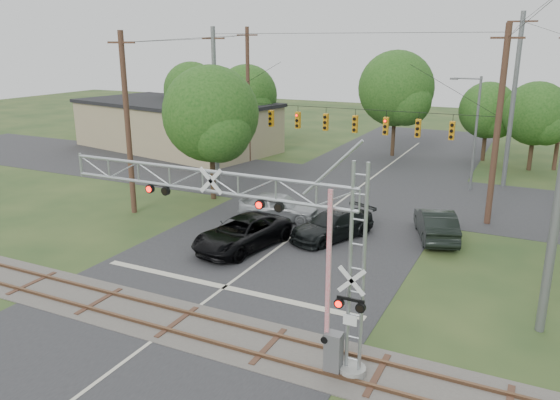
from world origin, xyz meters
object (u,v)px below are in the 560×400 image
at_px(traffic_signal_span, 353,120).
at_px(pickup_black, 242,233).
at_px(sedan_silver, 279,206).
at_px(streetlight, 474,128).
at_px(commercial_building, 176,125).
at_px(car_dark, 332,225).
at_px(crossing_gantry, 259,231).

bearing_deg(traffic_signal_span, pickup_black, -104.50).
height_order(sedan_silver, streetlight, streetlight).
relative_size(pickup_black, streetlight, 0.72).
bearing_deg(traffic_signal_span, commercial_building, 153.25).
height_order(pickup_black, streetlight, streetlight).
relative_size(commercial_building, streetlight, 2.68).
distance_m(car_dark, streetlight, 15.41).
distance_m(crossing_gantry, commercial_building, 39.09).
xyz_separation_m(pickup_black, commercial_building, (-19.84, 21.21, 1.56)).
relative_size(pickup_black, car_dark, 1.13).
bearing_deg(car_dark, crossing_gantry, -57.10).
distance_m(car_dark, commercial_building, 29.57).
bearing_deg(traffic_signal_span, streetlight, 48.91).
height_order(traffic_signal_span, pickup_black, traffic_signal_span).
relative_size(car_dark, streetlight, 0.64).
xyz_separation_m(sedan_silver, streetlight, (9.44, 12.26, 3.74)).
relative_size(traffic_signal_span, commercial_building, 0.88).
bearing_deg(pickup_black, streetlight, 73.38).
bearing_deg(sedan_silver, pickup_black, 174.68).
height_order(traffic_signal_span, streetlight, traffic_signal_span).
xyz_separation_m(pickup_black, sedan_silver, (-0.35, 5.13, 0.02)).
bearing_deg(commercial_building, streetlight, 3.79).
distance_m(pickup_black, car_dark, 5.10).
xyz_separation_m(traffic_signal_span, car_dark, (1.19, -6.47, -4.92)).
height_order(traffic_signal_span, commercial_building, traffic_signal_span).
distance_m(sedan_silver, streetlight, 15.92).
bearing_deg(crossing_gantry, sedan_silver, 113.50).
bearing_deg(commercial_building, car_dark, -25.66).
relative_size(car_dark, sedan_silver, 1.07).
distance_m(crossing_gantry, streetlight, 26.08).
bearing_deg(car_dark, pickup_black, -113.10).
distance_m(crossing_gantry, traffic_signal_span, 18.64).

